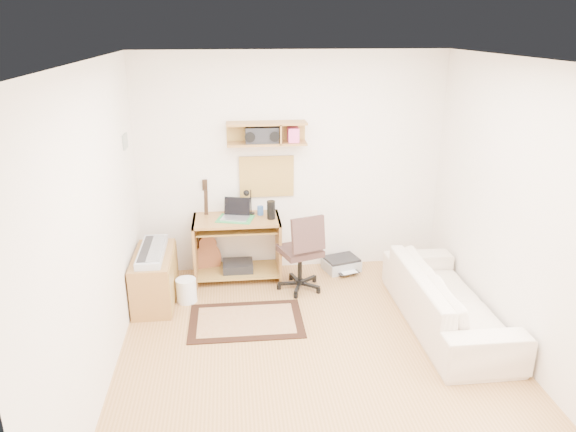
{
  "coord_description": "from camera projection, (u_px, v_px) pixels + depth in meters",
  "views": [
    {
      "loc": [
        -0.72,
        -4.12,
        2.86
      ],
      "look_at": [
        -0.15,
        1.05,
        1.0
      ],
      "focal_mm": 33.59,
      "sensor_mm": 36.0,
      "label": 1
    }
  ],
  "objects": [
    {
      "name": "laptop",
      "position": [
        235.0,
        210.0,
        6.13
      ],
      "size": [
        0.37,
        0.37,
        0.23
      ],
      "primitive_type": null,
      "rotation": [
        0.0,
        0.0,
        -0.28
      ],
      "color": "silver",
      "rests_on": "desk"
    },
    {
      "name": "music_keyboard",
      "position": [
        152.0,
        252.0,
        5.71
      ],
      "size": [
        0.25,
        0.81,
        0.07
      ],
      "primitive_type": "cube",
      "color": "#B2B5BA",
      "rests_on": "cabinet"
    },
    {
      "name": "desk_lamp",
      "position": [
        251.0,
        202.0,
        6.29
      ],
      "size": [
        0.1,
        0.1,
        0.31
      ],
      "primitive_type": null,
      "color": "black",
      "rests_on": "desk"
    },
    {
      "name": "boombox",
      "position": [
        262.0,
        135.0,
        6.05
      ],
      "size": [
        0.37,
        0.17,
        0.19
      ],
      "primitive_type": "cube",
      "color": "black",
      "rests_on": "wall_shelf"
    },
    {
      "name": "sofa",
      "position": [
        448.0,
        290.0,
        5.32
      ],
      "size": [
        0.57,
        1.96,
        0.77
      ],
      "primitive_type": "imported",
      "rotation": [
        0.0,
        0.0,
        1.57
      ],
      "color": "beige",
      "rests_on": "floor"
    },
    {
      "name": "rug",
      "position": [
        246.0,
        320.0,
        5.49
      ],
      "size": [
        1.16,
        0.78,
        0.02
      ],
      "primitive_type": "cube",
      "rotation": [
        0.0,
        0.0,
        -0.01
      ],
      "color": "tan",
      "rests_on": "floor"
    },
    {
      "name": "wall_shelf",
      "position": [
        267.0,
        133.0,
        6.05
      ],
      "size": [
        0.9,
        0.25,
        0.26
      ],
      "primitive_type": "cube",
      "color": "#9D6D37",
      "rests_on": "back_wall"
    },
    {
      "name": "cabinet",
      "position": [
        154.0,
        278.0,
        5.81
      ],
      "size": [
        0.4,
        0.9,
        0.55
      ],
      "primitive_type": "cube",
      "color": "#9D6D37",
      "rests_on": "floor"
    },
    {
      "name": "left_wall",
      "position": [
        96.0,
        232.0,
        4.27
      ],
      "size": [
        0.01,
        4.0,
        2.6
      ],
      "primitive_type": "cube",
      "color": "white",
      "rests_on": "ground"
    },
    {
      "name": "task_chair",
      "position": [
        300.0,
        251.0,
        6.02
      ],
      "size": [
        0.6,
        0.6,
        0.94
      ],
      "primitive_type": null,
      "rotation": [
        0.0,
        0.0,
        0.31
      ],
      "color": "#35231F",
      "rests_on": "floor"
    },
    {
      "name": "wall_photo",
      "position": [
        125.0,
        141.0,
        5.54
      ],
      "size": [
        0.02,
        0.2,
        0.15
      ],
      "primitive_type": "cube",
      "color": "#4C8CBF",
      "rests_on": "left_wall"
    },
    {
      "name": "desk",
      "position": [
        237.0,
        249.0,
        6.32
      ],
      "size": [
        1.0,
        0.55,
        0.75
      ],
      "primitive_type": null,
      "color": "#9D6D37",
      "rests_on": "floor"
    },
    {
      "name": "waste_basket",
      "position": [
        186.0,
        290.0,
        5.85
      ],
      "size": [
        0.23,
        0.23,
        0.26
      ],
      "primitive_type": "cylinder",
      "rotation": [
        0.0,
        0.0,
        0.03
      ],
      "color": "white",
      "rests_on": "floor"
    },
    {
      "name": "cork_board",
      "position": [
        267.0,
        176.0,
        6.33
      ],
      "size": [
        0.64,
        0.03,
        0.49
      ],
      "primitive_type": "cube",
      "color": "#A18750",
      "rests_on": "back_wall"
    },
    {
      "name": "speaker",
      "position": [
        271.0,
        210.0,
        6.15
      ],
      "size": [
        0.1,
        0.1,
        0.21
      ],
      "primitive_type": "cylinder",
      "color": "black",
      "rests_on": "desk"
    },
    {
      "name": "pencil_cup",
      "position": [
        260.0,
        211.0,
        6.3
      ],
      "size": [
        0.07,
        0.07,
        0.1
      ],
      "primitive_type": "cylinder",
      "color": "#33589B",
      "rests_on": "desk"
    },
    {
      "name": "back_wall",
      "position": [
        292.0,
        164.0,
        6.34
      ],
      "size": [
        3.6,
        0.01,
        2.6
      ],
      "primitive_type": "cube",
      "color": "white",
      "rests_on": "ground"
    },
    {
      "name": "right_wall",
      "position": [
        526.0,
        216.0,
        4.65
      ],
      "size": [
        0.01,
        4.0,
        2.6
      ],
      "primitive_type": "cube",
      "color": "white",
      "rests_on": "ground"
    },
    {
      "name": "floor",
      "position": [
        317.0,
        358.0,
        4.9
      ],
      "size": [
        3.6,
        4.0,
        0.01
      ],
      "primitive_type": "cube",
      "color": "#B3814A",
      "rests_on": "ground"
    },
    {
      "name": "printer",
      "position": [
        341.0,
        263.0,
        6.61
      ],
      "size": [
        0.48,
        0.42,
        0.15
      ],
      "primitive_type": "cube",
      "rotation": [
        0.0,
        0.0,
        0.29
      ],
      "color": "#A5A8AA",
      "rests_on": "floor"
    },
    {
      "name": "guitar",
      "position": [
        207.0,
        229.0,
        6.34
      ],
      "size": [
        0.34,
        0.25,
        1.17
      ],
      "primitive_type": null,
      "rotation": [
        0.0,
        0.0,
        0.19
      ],
      "color": "brown",
      "rests_on": "floor"
    },
    {
      "name": "ceiling",
      "position": [
        323.0,
        60.0,
        4.02
      ],
      "size": [
        3.6,
        4.0,
        0.01
      ],
      "primitive_type": "cube",
      "color": "white",
      "rests_on": "ground"
    }
  ]
}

